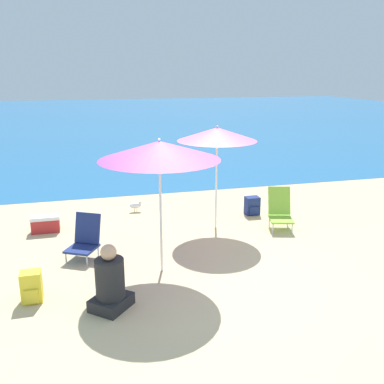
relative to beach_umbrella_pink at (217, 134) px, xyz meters
name	(u,v)px	position (x,y,z in m)	size (l,w,h in m)	color
ground_plane	(190,276)	(-1.03, -1.92, -1.85)	(60.00, 60.00, 0.00)	#D1BA89
sea_water	(100,117)	(-1.03, 22.69, -1.85)	(60.00, 40.00, 0.01)	#23669E
beach_umbrella_pink	(217,134)	(0.00, 0.00, 0.00)	(1.51, 1.51, 2.02)	white
beach_umbrella_purple	(159,151)	(-1.39, -1.61, 0.03)	(1.78, 1.78, 2.07)	white
beach_chair_lime	(280,210)	(1.22, -0.31, -1.49)	(0.58, 0.72, 0.78)	silver
beach_chair_navy	(85,238)	(-2.52, -0.78, -1.52)	(0.65, 0.69, 0.72)	silver
person_seated_near	(110,283)	(-2.24, -2.52, -1.50)	(0.63, 0.64, 0.89)	#262628
backpack_yellow	(32,287)	(-3.25, -2.07, -1.64)	(0.27, 0.25, 0.43)	yellow
backpack_navy	(252,206)	(1.01, 0.58, -1.66)	(0.29, 0.25, 0.39)	navy
cooler_box	(45,224)	(-3.24, 0.61, -1.69)	(0.53, 0.27, 0.32)	#B72828
seagull	(136,205)	(-1.39, 1.41, -1.71)	(0.27, 0.11, 0.23)	gold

